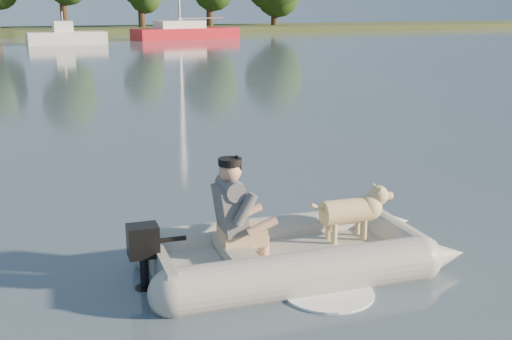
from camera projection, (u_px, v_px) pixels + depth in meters
name	position (u px, v px, depth m)	size (l,w,h in m)	color
water	(294.00, 296.00, 6.82)	(160.00, 160.00, 0.00)	slate
shore_bank	(24.00, 32.00, 62.44)	(160.00, 12.00, 0.70)	#47512D
dinghy	(295.00, 217.00, 7.39)	(4.72, 2.99, 1.46)	#999994
man	(232.00, 206.00, 7.16)	(0.77, 0.66, 1.14)	#5A5A5E
dog	(347.00, 216.00, 7.67)	(0.99, 0.35, 0.66)	tan
outboard_motor	(144.00, 260.00, 6.92)	(0.44, 0.31, 0.83)	black
motorboat	(66.00, 29.00, 47.64)	(5.91, 2.27, 2.50)	white
sailboat	(185.00, 32.00, 54.75)	(9.46, 4.35, 12.53)	red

